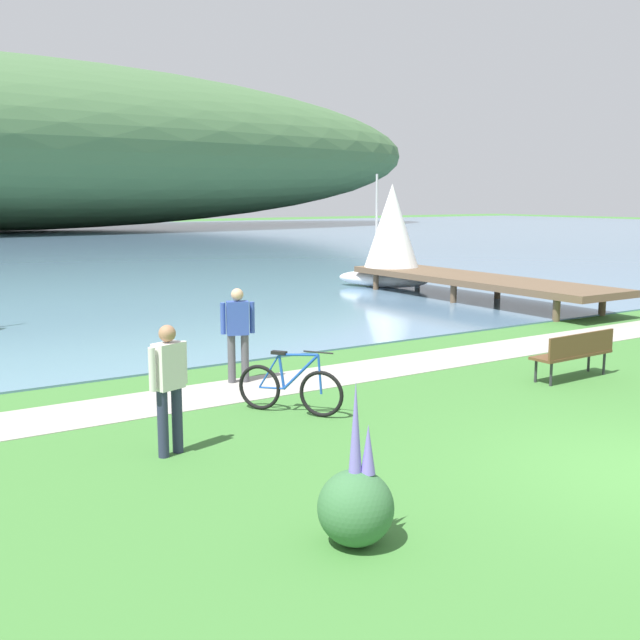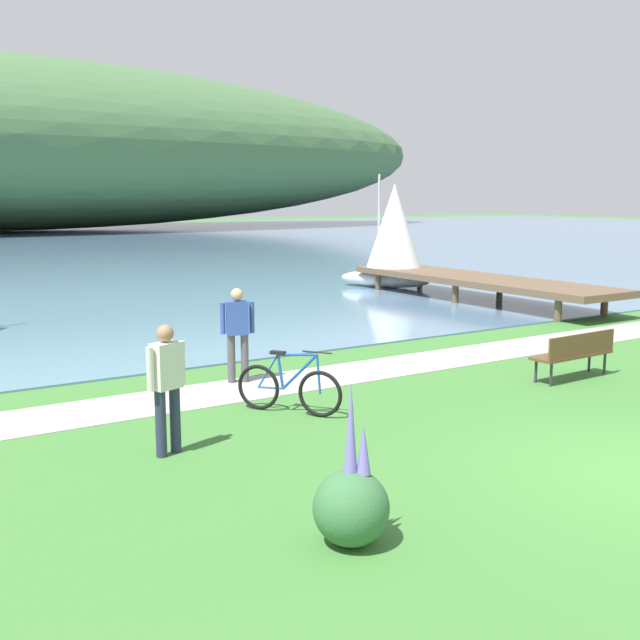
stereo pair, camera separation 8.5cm
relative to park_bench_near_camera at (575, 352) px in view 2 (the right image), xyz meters
The scene contains 8 objects.
shoreline_path 4.10m from the park_bench_near_camera, 139.93° to the left, with size 60.00×1.50×0.01m, color #A39E93.
park_bench_near_camera is the anchor object (origin of this frame).
bicycle_leaning_near_bench 5.57m from the park_bench_near_camera, behind, with size 1.05×1.49×1.01m.
person_at_shoreline 6.14m from the park_bench_near_camera, 149.57° to the left, with size 0.58×0.34×1.71m.
person_on_the_grass 7.78m from the park_bench_near_camera, behind, with size 0.58×0.33×1.71m.
echium_bush_closest_to_camera 7.94m from the park_bench_near_camera, 155.77° to the right, with size 0.74×0.74×1.63m.
sailboat_nearest_to_shore 14.01m from the park_bench_near_camera, 65.90° to the left, with size 2.86×3.47×4.06m.
pier_dock 10.38m from the park_bench_near_camera, 55.44° to the left, with size 2.40×10.00×0.80m.
Camera 2 is at (-8.07, -5.13, 3.32)m, focal length 42.55 mm.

